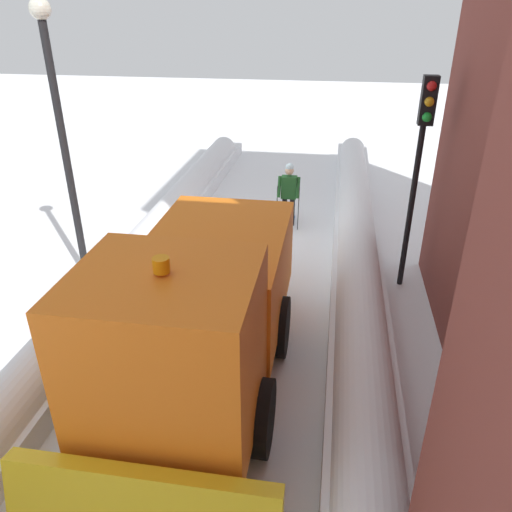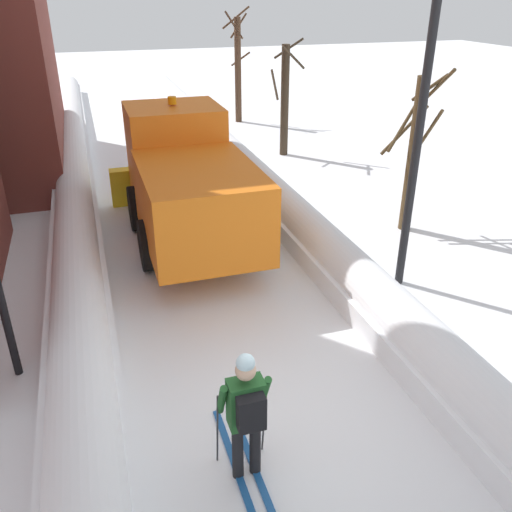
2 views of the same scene
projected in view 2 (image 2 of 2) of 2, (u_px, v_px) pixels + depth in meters
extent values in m
plane|color=white|center=(166.00, 189.00, 15.99)|extent=(80.00, 80.00, 0.00)
cube|color=white|center=(75.00, 189.00, 15.17)|extent=(1.10, 36.00, 0.59)
cylinder|color=white|center=(73.00, 179.00, 15.04)|extent=(0.90, 34.20, 0.90)
cube|color=white|center=(247.00, 174.00, 16.58)|extent=(1.10, 36.00, 0.43)
cylinder|color=white|center=(247.00, 168.00, 16.49)|extent=(0.90, 34.20, 0.90)
cube|color=orange|center=(200.00, 205.00, 11.01)|extent=(2.30, 3.40, 1.60)
cube|color=orange|center=(176.00, 153.00, 13.15)|extent=(2.20, 2.00, 2.30)
cube|color=black|center=(168.00, 124.00, 13.74)|extent=(1.85, 0.06, 1.01)
cube|color=yellow|center=(170.00, 183.00, 14.84)|extent=(3.20, 0.46, 1.13)
cylinder|color=orange|center=(172.00, 100.00, 12.58)|extent=(0.20, 0.20, 0.18)
cylinder|color=black|center=(135.00, 208.00, 13.12)|extent=(0.25, 1.10, 1.10)
cylinder|color=black|center=(226.00, 198.00, 13.75)|extent=(0.25, 1.10, 1.10)
cylinder|color=black|center=(146.00, 245.00, 11.25)|extent=(0.25, 1.10, 1.10)
cylinder|color=black|center=(251.00, 232.00, 11.87)|extent=(0.25, 1.10, 1.10)
cylinder|color=black|center=(238.00, 451.00, 6.45)|extent=(0.14, 0.14, 0.82)
cylinder|color=black|center=(255.00, 447.00, 6.51)|extent=(0.14, 0.14, 0.82)
cube|color=#1E5123|center=(246.00, 403.00, 6.16)|extent=(0.42, 0.26, 0.62)
cube|color=black|center=(251.00, 413.00, 5.96)|extent=(0.32, 0.16, 0.44)
sphere|color=tan|center=(246.00, 370.00, 5.95)|extent=(0.24, 0.24, 0.24)
sphere|color=silver|center=(246.00, 363.00, 5.90)|extent=(0.22, 0.22, 0.22)
cylinder|color=#1E5123|center=(222.00, 400.00, 6.16)|extent=(0.09, 0.33, 0.56)
cylinder|color=#1E5123|center=(265.00, 391.00, 6.30)|extent=(0.09, 0.33, 0.56)
cube|color=#194C8C|center=(233.00, 459.00, 6.84)|extent=(0.09, 1.80, 0.03)
cube|color=#194C8C|center=(249.00, 455.00, 6.90)|extent=(0.09, 1.80, 0.03)
cylinder|color=#262628|center=(217.00, 430.00, 6.50)|extent=(0.02, 0.19, 1.19)
cylinder|color=#262628|center=(264.00, 419.00, 6.66)|extent=(0.02, 0.19, 1.19)
cylinder|color=black|center=(416.00, 153.00, 9.75)|extent=(0.16, 0.16, 5.41)
cylinder|color=#4D3B23|center=(413.00, 157.00, 12.60)|extent=(0.28, 0.28, 3.66)
cylinder|color=#4D3B23|center=(404.00, 130.00, 12.70)|extent=(1.27, 0.24, 1.08)
cylinder|color=#4D3B23|center=(431.00, 128.00, 12.32)|extent=(0.27, 0.95, 1.05)
cylinder|color=#4D3B23|center=(439.00, 86.00, 11.94)|extent=(0.18, 1.13, 0.90)
cylinder|color=#4D3B23|center=(430.00, 88.00, 12.09)|extent=(0.37, 0.86, 0.74)
cylinder|color=#4D3B23|center=(405.00, 123.00, 12.53)|extent=(1.03, 0.42, 1.27)
cylinder|color=#3A2E21|center=(285.00, 102.00, 18.49)|extent=(0.28, 0.28, 3.72)
cylinder|color=#3A2E21|center=(289.00, 48.00, 18.04)|extent=(0.84, 0.74, 0.74)
cylinder|color=#3A2E21|center=(275.00, 84.00, 18.19)|extent=(0.22, 1.07, 0.88)
cylinder|color=#3A2E21|center=(294.00, 57.00, 17.57)|extent=(1.02, 0.54, 0.84)
cylinder|color=#4C3423|center=(238.00, 71.00, 23.08)|extent=(0.28, 0.28, 4.30)
cylinder|color=#4C3423|center=(241.00, 59.00, 23.14)|extent=(0.72, 0.70, 0.67)
cylinder|color=#4C3423|center=(236.00, 18.00, 22.48)|extent=(1.18, 0.25, 0.92)
cylinder|color=#4C3423|center=(234.00, 25.00, 22.01)|extent=(0.64, 0.69, 1.08)
cylinder|color=#4C3423|center=(238.00, 26.00, 22.48)|extent=(0.67, 0.41, 1.02)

